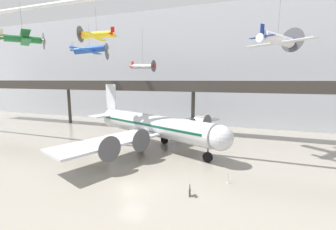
% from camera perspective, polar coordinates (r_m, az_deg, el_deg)
% --- Properties ---
extents(ground_plane, '(260.00, 260.00, 0.00)m').
position_cam_1_polar(ground_plane, '(22.84, -8.95, -17.95)').
color(ground_plane, gray).
extents(hangar_back_wall, '(140.00, 3.00, 26.19)m').
position_cam_1_polar(hangar_back_wall, '(52.84, 8.98, 11.88)').
color(hangar_back_wall, silver).
rests_on(hangar_back_wall, ground).
extents(mezzanine_walkway, '(110.00, 3.20, 10.12)m').
position_cam_1_polar(mezzanine_walkway, '(42.53, 6.15, 6.42)').
color(mezzanine_walkway, '#38332D').
rests_on(mezzanine_walkway, ground).
extents(airliner_silver_main, '(25.70, 30.09, 9.51)m').
position_cam_1_polar(airliner_silver_main, '(34.44, -4.22, -2.63)').
color(airliner_silver_main, silver).
rests_on(airliner_silver_main, ground).
extents(suspended_plane_blue_trainer, '(7.28, 8.49, 6.46)m').
position_cam_1_polar(suspended_plane_blue_trainer, '(45.38, -19.26, 15.36)').
color(suspended_plane_blue_trainer, '#1E4CAD').
extents(suspended_plane_silver_racer, '(5.29, 6.50, 8.48)m').
position_cam_1_polar(suspended_plane_silver_racer, '(45.75, -6.39, 12.12)').
color(suspended_plane_silver_racer, silver).
extents(suspended_plane_white_twin, '(8.13, 7.61, 6.30)m').
position_cam_1_polar(suspended_plane_white_twin, '(33.89, 26.08, 16.81)').
color(suspended_plane_white_twin, silver).
extents(suspended_plane_yellow_lowwing, '(5.44, 6.48, 4.77)m').
position_cam_1_polar(suspended_plane_yellow_lowwing, '(35.47, -17.68, 18.79)').
color(suspended_plane_yellow_lowwing, yellow).
extents(suspended_plane_green_biplane, '(5.92, 5.49, 5.86)m').
position_cam_1_polar(suspended_plane_green_biplane, '(37.51, -32.83, 15.93)').
color(suspended_plane_green_biplane, '#1E6B33').
extents(stanchion_barrier, '(0.36, 0.36, 1.08)m').
position_cam_1_polar(stanchion_barrier, '(24.26, 14.99, -15.63)').
color(stanchion_barrier, '#B2B5BA').
rests_on(stanchion_barrier, ground).
extents(info_sign_pedestal, '(0.27, 0.75, 1.24)m').
position_cam_1_polar(info_sign_pedestal, '(21.21, 5.53, -18.73)').
color(info_sign_pedestal, '#4C4C51').
rests_on(info_sign_pedestal, ground).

